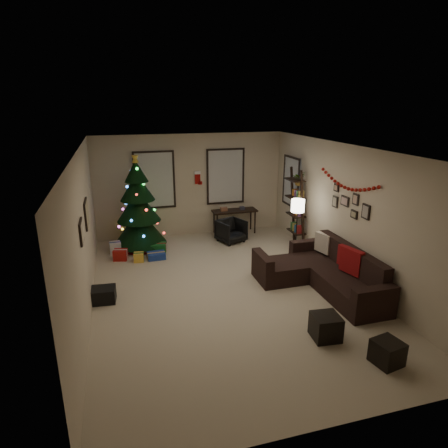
{
  "coord_description": "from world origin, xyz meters",
  "views": [
    {
      "loc": [
        -1.9,
        -6.5,
        3.5
      ],
      "look_at": [
        0.1,
        0.6,
        1.15
      ],
      "focal_mm": 31.11,
      "sensor_mm": 36.0,
      "label": 1
    }
  ],
  "objects_px": {
    "desk_chair": "(231,231)",
    "bookshelf": "(297,210)",
    "sofa": "(324,274)",
    "desk": "(235,213)",
    "christmas_tree": "(139,210)"
  },
  "relations": [
    {
      "from": "sofa",
      "to": "desk",
      "type": "distance_m",
      "value": 3.66
    },
    {
      "from": "sofa",
      "to": "desk",
      "type": "height_order",
      "value": "sofa"
    },
    {
      "from": "sofa",
      "to": "bookshelf",
      "type": "relative_size",
      "value": 1.29
    },
    {
      "from": "christmas_tree",
      "to": "sofa",
      "type": "height_order",
      "value": "christmas_tree"
    },
    {
      "from": "desk",
      "to": "bookshelf",
      "type": "height_order",
      "value": "bookshelf"
    },
    {
      "from": "christmas_tree",
      "to": "desk_chair",
      "type": "bearing_deg",
      "value": -5.26
    },
    {
      "from": "christmas_tree",
      "to": "desk_chair",
      "type": "distance_m",
      "value": 2.4
    },
    {
      "from": "desk_chair",
      "to": "sofa",
      "type": "bearing_deg",
      "value": -92.67
    },
    {
      "from": "sofa",
      "to": "bookshelf",
      "type": "height_order",
      "value": "bookshelf"
    },
    {
      "from": "desk_chair",
      "to": "bookshelf",
      "type": "relative_size",
      "value": 0.3
    },
    {
      "from": "sofa",
      "to": "bookshelf",
      "type": "bearing_deg",
      "value": 78.68
    },
    {
      "from": "christmas_tree",
      "to": "sofa",
      "type": "distance_m",
      "value": 4.61
    },
    {
      "from": "desk_chair",
      "to": "bookshelf",
      "type": "height_order",
      "value": "bookshelf"
    },
    {
      "from": "desk",
      "to": "bookshelf",
      "type": "bearing_deg",
      "value": -50.14
    },
    {
      "from": "desk_chair",
      "to": "bookshelf",
      "type": "xyz_separation_m",
      "value": [
        1.45,
        -0.74,
        0.66
      ]
    }
  ]
}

